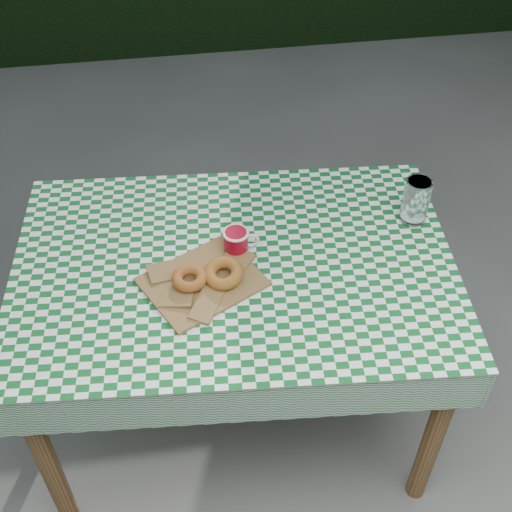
# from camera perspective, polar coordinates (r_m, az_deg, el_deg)

# --- Properties ---
(ground) EXTENTS (60.00, 60.00, 0.00)m
(ground) POSITION_cam_1_polar(r_m,az_deg,el_deg) (2.46, -1.63, -16.09)
(ground) COLOR #484843
(ground) RESTS_ON ground
(table) EXTENTS (1.32, 0.94, 0.75)m
(table) POSITION_cam_1_polar(r_m,az_deg,el_deg) (2.24, -1.64, -7.56)
(table) COLOR #55321D
(table) RESTS_ON ground
(tablecloth) EXTENTS (1.34, 0.96, 0.01)m
(tablecloth) POSITION_cam_1_polar(r_m,az_deg,el_deg) (1.95, -1.86, -0.76)
(tablecloth) COLOR #0C521F
(tablecloth) RESTS_ON table
(paper_bag) EXTENTS (0.39, 0.36, 0.02)m
(paper_bag) POSITION_cam_1_polar(r_m,az_deg,el_deg) (1.90, -4.57, -2.13)
(paper_bag) COLOR olive
(paper_bag) RESTS_ON tablecloth
(bagel_front) EXTENTS (0.11, 0.11, 0.03)m
(bagel_front) POSITION_cam_1_polar(r_m,az_deg,el_deg) (1.87, -5.66, -1.91)
(bagel_front) COLOR #95511F
(bagel_front) RESTS_ON paper_bag
(bagel_back) EXTENTS (0.16, 0.16, 0.04)m
(bagel_back) POSITION_cam_1_polar(r_m,az_deg,el_deg) (1.88, -2.78, -1.48)
(bagel_back) COLOR #9B5420
(bagel_back) RESTS_ON paper_bag
(coffee_mug) EXTENTS (0.14, 0.14, 0.08)m
(coffee_mug) POSITION_cam_1_polar(r_m,az_deg,el_deg) (1.96, -1.70, 1.18)
(coffee_mug) COLOR maroon
(coffee_mug) RESTS_ON tablecloth
(drinking_glass) EXTENTS (0.11, 0.11, 0.15)m
(drinking_glass) POSITION_cam_1_polar(r_m,az_deg,el_deg) (2.10, 13.39, 4.59)
(drinking_glass) COLOR white
(drinking_glass) RESTS_ON tablecloth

